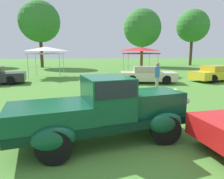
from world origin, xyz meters
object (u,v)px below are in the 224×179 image
(show_car_cream, at_px, (148,75))
(canopy_tent_center_field, at_px, (140,50))
(feature_pickup_truck, at_px, (104,109))
(canopy_tent_left_field, at_px, (46,50))
(show_car_yellow, at_px, (218,73))
(spectator_near_truck, at_px, (157,76))

(show_car_cream, relative_size, canopy_tent_center_field, 1.42)
(feature_pickup_truck, relative_size, show_car_cream, 1.13)
(canopy_tent_left_field, height_order, canopy_tent_center_field, same)
(show_car_cream, bearing_deg, show_car_yellow, 3.74)
(show_car_cream, xyz_separation_m, show_car_yellow, (5.76, 0.38, 0.00))
(show_car_cream, height_order, canopy_tent_left_field, canopy_tent_left_field)
(feature_pickup_truck, height_order, canopy_tent_left_field, canopy_tent_left_field)
(feature_pickup_truck, bearing_deg, show_car_cream, 68.09)
(feature_pickup_truck, height_order, show_car_yellow, feature_pickup_truck)
(canopy_tent_center_field, bearing_deg, spectator_near_truck, -96.32)
(canopy_tent_left_field, distance_m, canopy_tent_center_field, 8.57)
(feature_pickup_truck, height_order, show_car_cream, feature_pickup_truck)
(show_car_cream, relative_size, spectator_near_truck, 2.51)
(spectator_near_truck, distance_m, canopy_tent_left_field, 11.09)
(canopy_tent_left_field, bearing_deg, canopy_tent_center_field, 0.98)
(show_car_cream, relative_size, canopy_tent_left_field, 1.47)
(feature_pickup_truck, height_order, spectator_near_truck, feature_pickup_truck)
(feature_pickup_truck, xyz_separation_m, canopy_tent_left_field, (-4.19, 14.12, 1.55))
(canopy_tent_left_field, bearing_deg, show_car_yellow, -16.33)
(show_car_cream, height_order, canopy_tent_center_field, canopy_tent_center_field)
(feature_pickup_truck, bearing_deg, canopy_tent_left_field, 106.52)
(feature_pickup_truck, relative_size, spectator_near_truck, 2.84)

